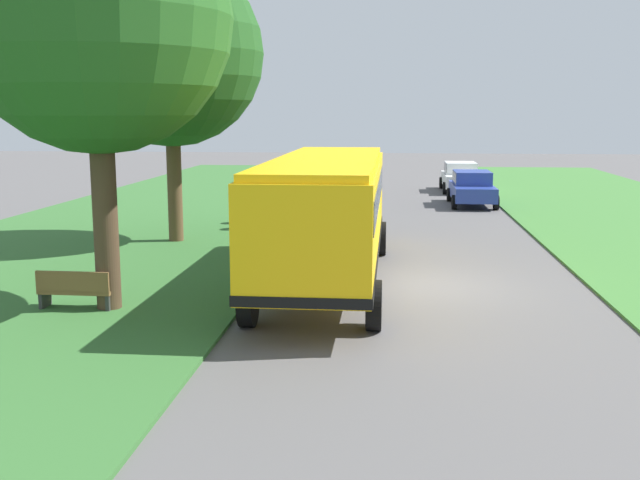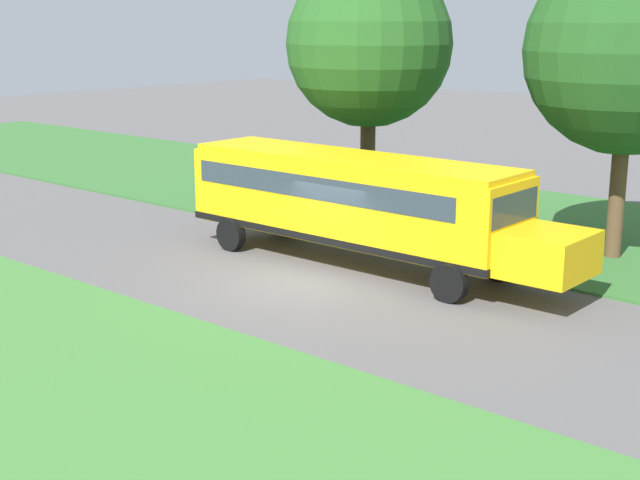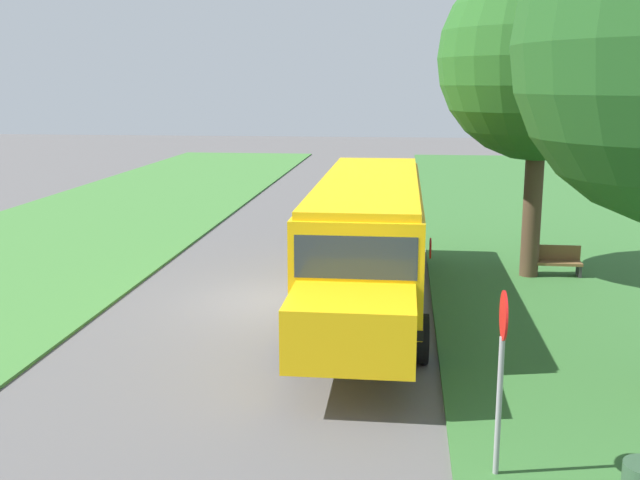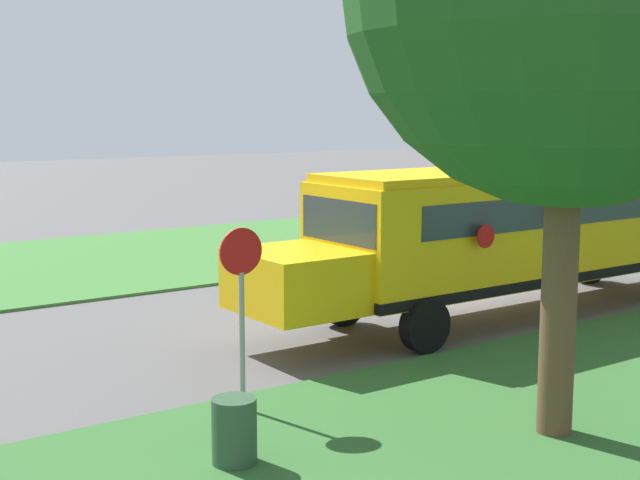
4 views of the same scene
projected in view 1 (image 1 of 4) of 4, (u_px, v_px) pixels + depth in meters
The scene contains 10 objects.
ground_plane at pixel (424, 285), 18.46m from camera, with size 120.00×120.00×0.00m, color #565454.
grass_verge at pixel (36, 275), 19.41m from camera, with size 12.00×80.00×0.08m, color #33662D.
school_bus at pixel (328, 207), 18.39m from camera, with size 2.84×12.42×3.16m.
car_blue_nearest at pixel (472, 186), 34.13m from camera, with size 2.02×4.40×1.56m.
car_white_middle at pixel (460, 175), 40.10m from camera, with size 2.02×4.40×1.56m.
oak_tree_beside_bus at pixel (100, 18), 14.97m from camera, with size 5.55×5.55×8.90m.
oak_tree_roadside_mid at pixel (170, 55), 23.44m from camera, with size 5.88×5.88×9.00m.
stop_sign at pixel (286, 182), 26.77m from camera, with size 0.08×0.68×2.74m.
park_bench at pixel (76, 291), 15.93m from camera, with size 1.61×0.52×0.92m.
trash_bin at pixel (247, 213), 28.21m from camera, with size 0.56×0.56×0.90m, color #2D4C33.
Camera 1 is at (-0.80, -18.17, 4.23)m, focal length 42.00 mm.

